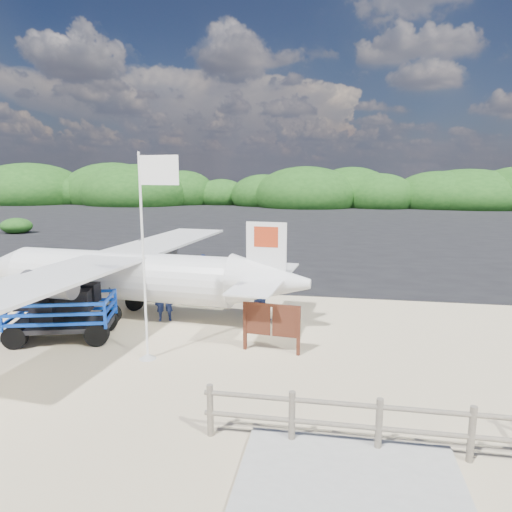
{
  "coord_description": "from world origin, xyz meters",
  "views": [
    {
      "loc": [
        5.15,
        -12.44,
        4.79
      ],
      "look_at": [
        2.26,
        4.11,
        1.71
      ],
      "focal_mm": 32.0,
      "sensor_mm": 36.0,
      "label": 1
    }
  ],
  "objects_px": {
    "crew_c": "(204,274)",
    "aircraft_large": "(470,243)",
    "signboard": "(271,352)",
    "crew_b": "(261,295)",
    "baggage_cart": "(64,339)",
    "flagpole": "(148,359)",
    "crew_a": "(164,295)"
  },
  "relations": [
    {
      "from": "crew_c",
      "to": "aircraft_large",
      "type": "xyz_separation_m",
      "value": [
        14.29,
        15.96,
        -0.81
      ]
    },
    {
      "from": "signboard",
      "to": "crew_b",
      "type": "bearing_deg",
      "value": 111.43
    },
    {
      "from": "baggage_cart",
      "to": "aircraft_large",
      "type": "bearing_deg",
      "value": 36.49
    },
    {
      "from": "flagpole",
      "to": "crew_b",
      "type": "distance_m",
      "value": 4.48
    },
    {
      "from": "flagpole",
      "to": "crew_c",
      "type": "relative_size",
      "value": 3.28
    },
    {
      "from": "signboard",
      "to": "aircraft_large",
      "type": "relative_size",
      "value": 0.12
    },
    {
      "from": "crew_b",
      "to": "baggage_cart",
      "type": "bearing_deg",
      "value": 51.77
    },
    {
      "from": "crew_a",
      "to": "aircraft_large",
      "type": "height_order",
      "value": "aircraft_large"
    },
    {
      "from": "baggage_cart",
      "to": "flagpole",
      "type": "relative_size",
      "value": 0.58
    },
    {
      "from": "aircraft_large",
      "to": "baggage_cart",
      "type": "bearing_deg",
      "value": 57.17
    },
    {
      "from": "signboard",
      "to": "crew_b",
      "type": "height_order",
      "value": "crew_b"
    },
    {
      "from": "baggage_cart",
      "to": "crew_c",
      "type": "bearing_deg",
      "value": 49.85
    },
    {
      "from": "flagpole",
      "to": "aircraft_large",
      "type": "height_order",
      "value": "flagpole"
    },
    {
      "from": "flagpole",
      "to": "crew_b",
      "type": "bearing_deg",
      "value": 57.14
    },
    {
      "from": "crew_a",
      "to": "crew_b",
      "type": "bearing_deg",
      "value": 168.2
    },
    {
      "from": "crew_b",
      "to": "crew_a",
      "type": "bearing_deg",
      "value": 36.25
    },
    {
      "from": "crew_a",
      "to": "crew_c",
      "type": "height_order",
      "value": "crew_a"
    },
    {
      "from": "crew_a",
      "to": "crew_c",
      "type": "distance_m",
      "value": 3.51
    },
    {
      "from": "flagpole",
      "to": "crew_c",
      "type": "xyz_separation_m",
      "value": [
        -0.4,
        6.54,
        0.81
      ]
    },
    {
      "from": "flagpole",
      "to": "aircraft_large",
      "type": "xyz_separation_m",
      "value": [
        13.89,
        22.5,
        0.0
      ]
    },
    {
      "from": "signboard",
      "to": "aircraft_large",
      "type": "bearing_deg",
      "value": 69.7
    },
    {
      "from": "signboard",
      "to": "crew_a",
      "type": "height_order",
      "value": "crew_a"
    },
    {
      "from": "crew_b",
      "to": "flagpole",
      "type": "bearing_deg",
      "value": 81.44
    },
    {
      "from": "flagpole",
      "to": "aircraft_large",
      "type": "bearing_deg",
      "value": 58.31
    },
    {
      "from": "crew_a",
      "to": "aircraft_large",
      "type": "bearing_deg",
      "value": -150.62
    },
    {
      "from": "flagpole",
      "to": "crew_b",
      "type": "relative_size",
      "value": 3.19
    },
    {
      "from": "flagpole",
      "to": "crew_c",
      "type": "bearing_deg",
      "value": 93.48
    },
    {
      "from": "crew_b",
      "to": "aircraft_large",
      "type": "relative_size",
      "value": 0.12
    },
    {
      "from": "crew_b",
      "to": "aircraft_large",
      "type": "xyz_separation_m",
      "value": [
        11.5,
        18.8,
        -0.83
      ]
    },
    {
      "from": "signboard",
      "to": "crew_b",
      "type": "xyz_separation_m",
      "value": [
        -0.73,
        2.7,
        0.83
      ]
    },
    {
      "from": "baggage_cart",
      "to": "crew_a",
      "type": "relative_size",
      "value": 1.76
    },
    {
      "from": "flagpole",
      "to": "crew_b",
      "type": "height_order",
      "value": "flagpole"
    }
  ]
}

